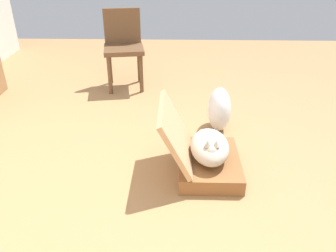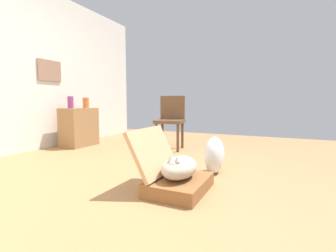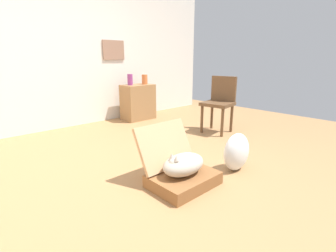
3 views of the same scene
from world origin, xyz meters
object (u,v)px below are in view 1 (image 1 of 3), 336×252
plastic_bag_white (219,109)px  chair (123,45)px  cat (210,147)px  suitcase_base (209,164)px

plastic_bag_white → chair: chair is taller
chair → cat: bearing=-72.9°
suitcase_base → cat: size_ratio=1.15×
cat → chair: (1.70, 0.86, 0.28)m
suitcase_base → chair: (1.69, 0.86, 0.43)m
suitcase_base → plastic_bag_white: bearing=-12.0°
cat → chair: size_ratio=0.60×
cat → chair: bearing=26.8°
cat → plastic_bag_white: size_ratio=1.30×
cat → plastic_bag_white: plastic_bag_white is taller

